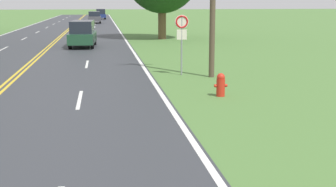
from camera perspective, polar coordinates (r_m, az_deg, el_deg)
name	(u,v)px	position (r m, az deg, el deg)	size (l,w,h in m)	color
fire_hydrant	(221,85)	(16.11, 6.44, 1.09)	(0.45, 0.29, 0.80)	red
traffic_sign	(182,30)	(20.49, 1.69, 7.77)	(0.60, 0.10, 2.64)	gray
car_dark_green_suv_approaching	(83,33)	(34.18, -10.37, 7.23)	(1.93, 4.90, 1.86)	black
car_dark_grey_suv_mid_near	(94,17)	(71.74, -8.96, 9.21)	(1.93, 4.48, 1.74)	black
car_dark_blue_van_mid_far	(101,14)	(88.15, -8.21, 9.58)	(1.92, 4.09, 1.85)	black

